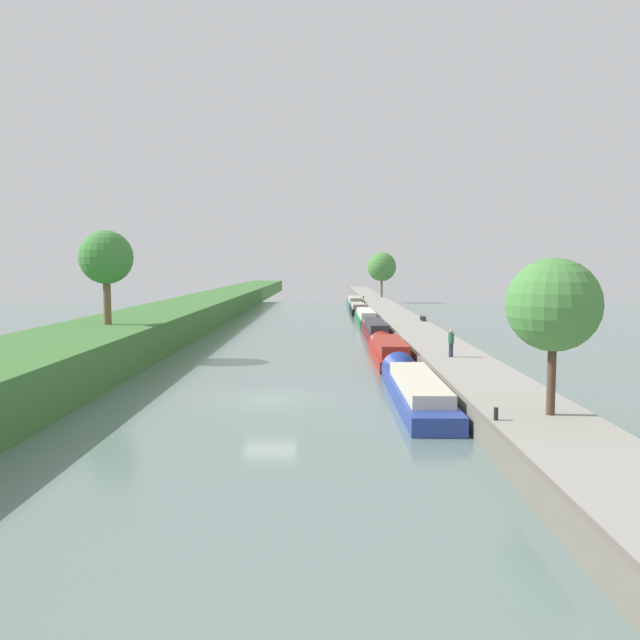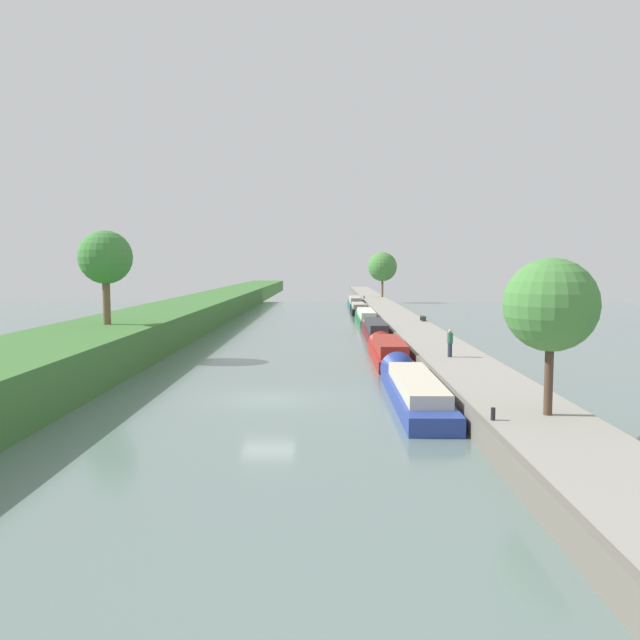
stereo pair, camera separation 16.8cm
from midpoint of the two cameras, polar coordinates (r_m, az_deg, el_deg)
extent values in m
plane|color=slate|center=(30.93, -4.63, -7.07)|extent=(160.00, 160.00, 0.00)
cube|color=#3D7033|center=(33.98, -25.42, -4.35)|extent=(7.35, 260.00, 2.44)
cube|color=gray|center=(31.66, 14.75, -6.06)|extent=(4.19, 260.00, 0.95)
cube|color=#6B665B|center=(31.19, 10.77, -6.10)|extent=(0.25, 260.00, 1.00)
cube|color=#283D93|center=(30.41, 8.43, -6.58)|extent=(2.12, 12.46, 0.76)
cube|color=beige|center=(29.68, 8.61, -5.55)|extent=(1.74, 8.72, 0.58)
cone|color=#283D93|center=(37.11, 6.98, -4.47)|extent=(2.01, 1.27, 2.01)
cube|color=maroon|center=(42.88, 6.08, -3.21)|extent=(2.12, 10.30, 0.73)
cube|color=maroon|center=(42.27, 6.15, -2.30)|extent=(1.74, 7.21, 0.79)
cone|color=maroon|center=(48.59, 5.42, -2.24)|extent=(2.01, 1.27, 2.01)
cube|color=maroon|center=(56.73, 4.86, -1.19)|extent=(1.83, 12.30, 0.75)
cube|color=#333338|center=(56.04, 4.92, -0.49)|extent=(1.50, 8.61, 0.77)
cone|color=maroon|center=(63.38, 4.41, -0.54)|extent=(1.74, 1.10, 1.74)
cube|color=#1E6033|center=(70.96, 4.02, 0.05)|extent=(1.87, 13.61, 0.77)
cube|color=silver|center=(70.22, 4.05, 0.61)|extent=(1.53, 9.53, 0.72)
cone|color=#1E6033|center=(78.29, 3.69, 0.51)|extent=(1.78, 1.12, 1.78)
cube|color=black|center=(84.40, 3.32, 0.85)|extent=(1.90, 9.42, 0.79)
cube|color=#B2A893|center=(83.88, 3.34, 1.31)|extent=(1.56, 6.59, 0.62)
cone|color=black|center=(89.66, 3.16, 1.09)|extent=(1.81, 1.14, 1.81)
cube|color=#195B60|center=(96.41, 3.02, 1.36)|extent=(1.92, 12.59, 0.78)
cube|color=#B2A893|center=(95.73, 3.04, 1.82)|extent=(1.58, 8.81, 0.86)
cone|color=#195B60|center=(103.26, 2.86, 1.60)|extent=(1.83, 1.15, 1.83)
cylinder|color=#4C3828|center=(24.86, 19.72, -4.44)|extent=(0.31, 0.31, 3.10)
sphere|color=#47843D|center=(24.58, 19.89, 1.29)|extent=(3.40, 3.40, 3.40)
cylinder|color=brown|center=(108.45, 5.46, 3.04)|extent=(0.36, 0.36, 3.78)
sphere|color=#47843D|center=(108.39, 5.47, 4.74)|extent=(4.87, 4.87, 4.87)
cylinder|color=brown|center=(44.95, -18.51, 1.84)|extent=(0.50, 0.50, 3.50)
sphere|color=#3D7F38|center=(44.90, -18.61, 5.32)|extent=(3.55, 3.55, 3.55)
cylinder|color=#282D42|center=(38.90, 11.45, -2.64)|extent=(0.26, 0.26, 0.82)
cylinder|color=#286647|center=(38.81, 11.47, -1.58)|extent=(0.34, 0.34, 0.62)
sphere|color=tan|center=(38.77, 11.48, -0.97)|extent=(0.22, 0.22, 0.22)
cylinder|color=black|center=(23.68, 15.19, -8.05)|extent=(0.16, 0.16, 0.45)
cylinder|color=black|center=(103.70, 3.84, 2.04)|extent=(0.16, 0.16, 0.45)
cube|color=#333338|center=(62.70, 9.15, 0.07)|extent=(0.40, 0.08, 0.41)
cube|color=#333338|center=(63.89, 8.99, 0.16)|extent=(0.40, 0.08, 0.41)
cube|color=#2D4733|center=(63.27, 9.07, 0.32)|extent=(0.44, 1.50, 0.06)
camera|label=1|loc=(0.08, -90.08, -0.01)|focal=35.98mm
camera|label=2|loc=(0.08, 89.92, 0.01)|focal=35.98mm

